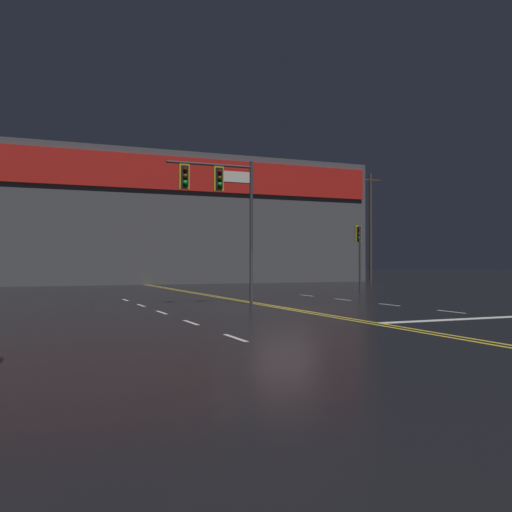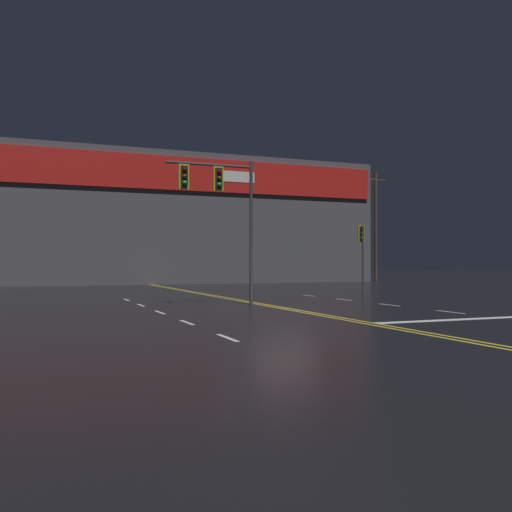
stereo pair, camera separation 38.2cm
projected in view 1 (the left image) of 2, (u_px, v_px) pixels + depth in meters
ground_plane at (285, 308)px, 21.39m from camera, size 200.00×200.00×0.00m
road_markings at (319, 310)px, 20.74m from camera, size 13.97×60.00×0.01m
traffic_signal_median at (219, 194)px, 22.92m from camera, size 3.63×0.36×5.90m
traffic_signal_corner_northeast at (359, 243)px, 33.90m from camera, size 0.42×0.36×3.95m
building_backdrop at (134, 220)px, 49.29m from camera, size 40.58×10.23×10.77m
utility_pole_row at (116, 209)px, 44.58m from camera, size 44.98×0.26×12.54m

